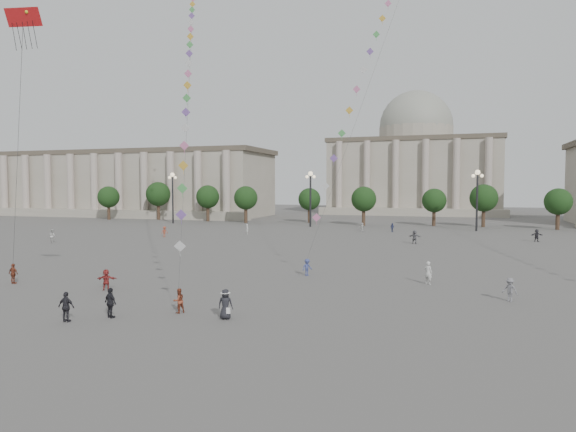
% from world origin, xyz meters
% --- Properties ---
extents(ground, '(360.00, 360.00, 0.00)m').
position_xyz_m(ground, '(0.00, 0.00, 0.00)').
color(ground, '#514F4D').
rests_on(ground, ground).
extents(hall_west, '(84.00, 26.22, 17.20)m').
position_xyz_m(hall_west, '(-75.00, 93.89, 8.43)').
color(hall_west, gray).
rests_on(hall_west, ground).
extents(hall_central, '(48.30, 34.30, 35.50)m').
position_xyz_m(hall_central, '(0.00, 129.22, 14.23)').
color(hall_central, gray).
rests_on(hall_central, ground).
extents(tree_row, '(137.12, 5.12, 8.00)m').
position_xyz_m(tree_row, '(0.00, 78.00, 5.39)').
color(tree_row, '#3B271D').
rests_on(tree_row, ground).
extents(lamp_post_far_west, '(2.00, 0.90, 10.65)m').
position_xyz_m(lamp_post_far_west, '(-45.00, 70.00, 7.35)').
color(lamp_post_far_west, '#262628').
rests_on(lamp_post_far_west, ground).
extents(lamp_post_mid_west, '(2.00, 0.90, 10.65)m').
position_xyz_m(lamp_post_mid_west, '(-15.00, 70.00, 7.35)').
color(lamp_post_mid_west, '#262628').
rests_on(lamp_post_mid_west, ground).
extents(lamp_post_mid_east, '(2.00, 0.90, 10.65)m').
position_xyz_m(lamp_post_mid_east, '(15.00, 70.00, 7.35)').
color(lamp_post_mid_east, '#262628').
rests_on(lamp_post_mid_east, ground).
extents(person_crowd_0, '(0.87, 0.90, 1.51)m').
position_xyz_m(person_crowd_0, '(1.25, 63.82, 0.76)').
color(person_crowd_0, navy).
rests_on(person_crowd_0, ground).
extents(person_crowd_1, '(1.15, 1.06, 1.92)m').
position_xyz_m(person_crowd_1, '(-41.25, 32.02, 0.96)').
color(person_crowd_1, silver).
rests_on(person_crowd_1, ground).
extents(person_crowd_2, '(1.06, 1.23, 1.65)m').
position_xyz_m(person_crowd_2, '(-30.96, 43.95, 0.83)').
color(person_crowd_2, '#9B402A').
rests_on(person_crowd_2, ground).
extents(person_crowd_4, '(1.06, 1.48, 1.54)m').
position_xyz_m(person_crowd_4, '(-3.79, 63.03, 0.77)').
color(person_crowd_4, silver).
rests_on(person_crowd_4, ground).
extents(person_crowd_6, '(1.21, 1.02, 1.62)m').
position_xyz_m(person_crowd_6, '(15.09, 12.73, 0.81)').
color(person_crowd_6, slate).
rests_on(person_crowd_6, ground).
extents(person_crowd_9, '(1.70, 0.83, 1.76)m').
position_xyz_m(person_crowd_9, '(22.43, 54.56, 0.88)').
color(person_crowd_9, black).
rests_on(person_crowd_9, ground).
extents(person_crowd_10, '(0.64, 0.71, 1.64)m').
position_xyz_m(person_crowd_10, '(-20.80, 52.52, 0.82)').
color(person_crowd_10, silver).
rests_on(person_crowd_10, ground).
extents(person_crowd_12, '(1.79, 0.88, 1.85)m').
position_xyz_m(person_crowd_12, '(6.26, 46.61, 0.93)').
color(person_crowd_12, slate).
rests_on(person_crowd_12, ground).
extents(person_crowd_13, '(0.81, 0.73, 1.86)m').
position_xyz_m(person_crowd_13, '(9.51, 17.34, 0.93)').
color(person_crowd_13, silver).
rests_on(person_crowd_13, ground).
extents(tourist_0, '(0.99, 0.48, 1.63)m').
position_xyz_m(tourist_0, '(-22.18, 7.22, 0.82)').
color(tourist_0, brown).
rests_on(tourist_0, ground).
extents(tourist_1, '(1.15, 0.79, 1.81)m').
position_xyz_m(tourist_1, '(-7.91, 0.64, 0.91)').
color(tourist_1, black).
rests_on(tourist_1, ground).
extents(tourist_2, '(1.55, 0.89, 1.59)m').
position_xyz_m(tourist_2, '(-13.45, 7.42, 0.80)').
color(tourist_2, maroon).
rests_on(tourist_2, ground).
extents(tourist_4, '(1.05, 0.48, 1.76)m').
position_xyz_m(tourist_4, '(-9.76, -0.92, 0.88)').
color(tourist_4, black).
rests_on(tourist_4, ground).
extents(kite_flyer_0, '(0.89, 0.94, 1.53)m').
position_xyz_m(kite_flyer_0, '(-4.68, 2.96, 0.76)').
color(kite_flyer_0, brown).
rests_on(kite_flyer_0, ground).
extents(kite_flyer_1, '(1.02, 1.09, 1.48)m').
position_xyz_m(kite_flyer_1, '(-0.77, 18.12, 0.74)').
color(kite_flyer_1, '#394381').
rests_on(kite_flyer_1, ground).
extents(hat_person, '(0.96, 0.72, 1.78)m').
position_xyz_m(hat_person, '(-1.30, 2.53, 0.92)').
color(hat_person, black).
rests_on(hat_person, ground).
extents(dragon_kite, '(5.37, 3.83, 19.72)m').
position_xyz_m(dragon_kite, '(-13.82, 0.64, 17.25)').
color(dragon_kite, '#B61315').
rests_on(dragon_kite, ground).
extents(kite_train_west, '(23.26, 44.66, 65.36)m').
position_xyz_m(kite_train_west, '(-16.76, 26.81, 23.67)').
color(kite_train_west, '#3F3F3F').
rests_on(kite_train_west, ground).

